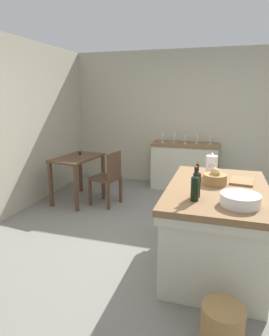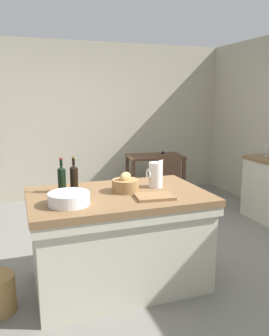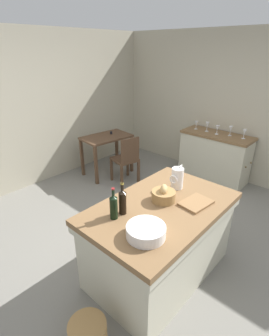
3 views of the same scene
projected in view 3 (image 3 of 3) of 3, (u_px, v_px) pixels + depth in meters
name	position (u px, v px, depth m)	size (l,w,h in m)	color
ground_plane	(145.00, 242.00, 3.35)	(6.76, 6.76, 0.00)	slate
wall_back	(29.00, 111.00, 4.39)	(5.32, 0.12, 2.60)	#B2AA93
wall_right	(243.00, 109.00, 4.54)	(0.12, 5.20, 2.60)	#B2AA93
island_table	(160.00, 237.00, 2.74)	(1.57, 0.99, 0.86)	brown
side_cabinet	(214.00, 157.00, 4.82)	(0.52, 1.26, 0.88)	brown
writing_desk	(107.00, 143.00, 4.94)	(0.96, 0.67, 0.82)	#513826
wooden_chair	(126.00, 159.00, 4.64)	(0.48, 0.48, 0.89)	#513826
pitcher	(177.00, 178.00, 2.84)	(0.17, 0.13, 0.28)	white
wash_bowl	(146.00, 231.00, 2.13)	(0.33, 0.33, 0.10)	white
bread_basket	(164.00, 195.00, 2.62)	(0.24, 0.24, 0.18)	olive
cutting_board	(196.00, 203.00, 2.59)	(0.32, 0.23, 0.02)	olive
wine_bottle_dark	(123.00, 201.00, 2.39)	(0.07, 0.07, 0.32)	black
wine_bottle_amber	(114.00, 206.00, 2.33)	(0.07, 0.07, 0.31)	black
wine_glass_far_left	(244.00, 132.00, 4.35)	(0.07, 0.07, 0.16)	white
wine_glass_left	(231.00, 129.00, 4.50)	(0.07, 0.07, 0.17)	white
wine_glass_middle	(217.00, 128.00, 4.58)	(0.07, 0.07, 0.16)	white
wine_glass_right	(207.00, 125.00, 4.73)	(0.07, 0.07, 0.17)	white
wine_glass_far_right	(196.00, 124.00, 4.87)	(0.07, 0.07, 0.15)	white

